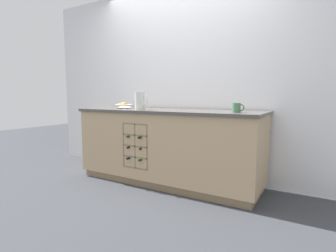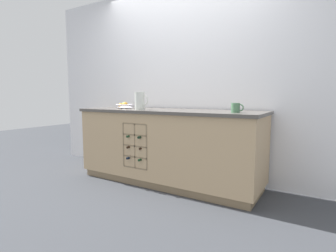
# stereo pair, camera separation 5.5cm
# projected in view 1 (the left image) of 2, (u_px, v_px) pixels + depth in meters

# --- Properties ---
(ground_plane) EXTENTS (14.00, 14.00, 0.00)m
(ground_plane) POSITION_uv_depth(u_px,v_px,m) (168.00, 182.00, 3.28)
(ground_plane) COLOR #383A3F
(back_wall) EXTENTS (4.66, 0.06, 2.55)m
(back_wall) POSITION_uv_depth(u_px,v_px,m) (184.00, 81.00, 3.50)
(back_wall) COLOR white
(back_wall) RESTS_ON ground_plane
(kitchen_island) EXTENTS (2.30, 0.76, 0.91)m
(kitchen_island) POSITION_uv_depth(u_px,v_px,m) (168.00, 146.00, 3.23)
(kitchen_island) COLOR #8B7354
(kitchen_island) RESTS_ON ground_plane
(fruit_bowl) EXTENTS (0.24, 0.24, 0.08)m
(fruit_bowl) POSITION_uv_depth(u_px,v_px,m) (124.00, 105.00, 3.54)
(fruit_bowl) COLOR silver
(fruit_bowl) RESTS_ON kitchen_island
(white_pitcher) EXTENTS (0.18, 0.12, 0.21)m
(white_pitcher) POSITION_uv_depth(u_px,v_px,m) (140.00, 101.00, 3.12)
(white_pitcher) COLOR silver
(white_pitcher) RESTS_ON kitchen_island
(ceramic_mug) EXTENTS (0.13, 0.09, 0.10)m
(ceramic_mug) POSITION_uv_depth(u_px,v_px,m) (237.00, 108.00, 2.61)
(ceramic_mug) COLOR #4C7A56
(ceramic_mug) RESTS_ON kitchen_island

